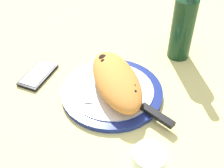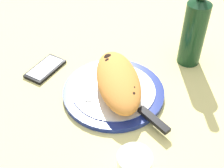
{
  "view_description": "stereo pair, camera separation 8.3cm",
  "coord_description": "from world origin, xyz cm",
  "px_view_note": "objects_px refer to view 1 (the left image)",
  "views": [
    {
      "loc": [
        60.78,
        -7.8,
        59.57
      ],
      "look_at": [
        0.0,
        0.0,
        3.84
      ],
      "focal_mm": 47.53,
      "sensor_mm": 36.0,
      "label": 1
    },
    {
      "loc": [
        61.28,
        0.46,
        59.57
      ],
      "look_at": [
        0.0,
        0.0,
        3.84
      ],
      "focal_mm": 47.53,
      "sensor_mm": 36.0,
      "label": 2
    }
  ],
  "objects_px": {
    "fork": "(88,88)",
    "wine_bottle": "(183,25)",
    "smartphone": "(38,75)",
    "water_glass": "(148,167)",
    "knife": "(147,109)",
    "calzone": "(116,80)",
    "plate": "(112,92)"
  },
  "relations": [
    {
      "from": "fork",
      "to": "wine_bottle",
      "type": "bearing_deg",
      "value": 115.17
    },
    {
      "from": "smartphone",
      "to": "water_glass",
      "type": "height_order",
      "value": "water_glass"
    },
    {
      "from": "smartphone",
      "to": "knife",
      "type": "bearing_deg",
      "value": 56.03
    },
    {
      "from": "smartphone",
      "to": "wine_bottle",
      "type": "height_order",
      "value": "wine_bottle"
    },
    {
      "from": "calzone",
      "to": "smartphone",
      "type": "height_order",
      "value": "calzone"
    },
    {
      "from": "calzone",
      "to": "knife",
      "type": "height_order",
      "value": "calzone"
    },
    {
      "from": "plate",
      "to": "fork",
      "type": "relative_size",
      "value": 1.92
    },
    {
      "from": "fork",
      "to": "smartphone",
      "type": "height_order",
      "value": "fork"
    },
    {
      "from": "calzone",
      "to": "water_glass",
      "type": "distance_m",
      "value": 0.28
    },
    {
      "from": "plate",
      "to": "wine_bottle",
      "type": "distance_m",
      "value": 0.31
    },
    {
      "from": "calzone",
      "to": "wine_bottle",
      "type": "distance_m",
      "value": 0.28
    },
    {
      "from": "water_glass",
      "to": "plate",
      "type": "bearing_deg",
      "value": -170.86
    },
    {
      "from": "calzone",
      "to": "knife",
      "type": "relative_size",
      "value": 1.38
    },
    {
      "from": "fork",
      "to": "wine_bottle",
      "type": "distance_m",
      "value": 0.35
    },
    {
      "from": "plate",
      "to": "wine_bottle",
      "type": "xyz_separation_m",
      "value": [
        -0.16,
        0.24,
        0.11
      ]
    },
    {
      "from": "calzone",
      "to": "wine_bottle",
      "type": "bearing_deg",
      "value": 123.9
    },
    {
      "from": "fork",
      "to": "wine_bottle",
      "type": "height_order",
      "value": "wine_bottle"
    },
    {
      "from": "calzone",
      "to": "fork",
      "type": "relative_size",
      "value": 1.83
    },
    {
      "from": "plate",
      "to": "water_glass",
      "type": "xyz_separation_m",
      "value": [
        0.27,
        0.04,
        0.03
      ]
    },
    {
      "from": "plate",
      "to": "wine_bottle",
      "type": "bearing_deg",
      "value": 122.95
    },
    {
      "from": "knife",
      "to": "water_glass",
      "type": "height_order",
      "value": "water_glass"
    },
    {
      "from": "knife",
      "to": "water_glass",
      "type": "distance_m",
      "value": 0.18
    },
    {
      "from": "smartphone",
      "to": "calzone",
      "type": "bearing_deg",
      "value": 65.29
    },
    {
      "from": "water_glass",
      "to": "wine_bottle",
      "type": "height_order",
      "value": "wine_bottle"
    },
    {
      "from": "water_glass",
      "to": "wine_bottle",
      "type": "distance_m",
      "value": 0.48
    },
    {
      "from": "calzone",
      "to": "wine_bottle",
      "type": "height_order",
      "value": "wine_bottle"
    },
    {
      "from": "plate",
      "to": "knife",
      "type": "xyz_separation_m",
      "value": [
        0.09,
        0.08,
        0.01
      ]
    },
    {
      "from": "plate",
      "to": "calzone",
      "type": "height_order",
      "value": "calzone"
    },
    {
      "from": "plate",
      "to": "fork",
      "type": "xyz_separation_m",
      "value": [
        -0.01,
        -0.07,
        0.01
      ]
    },
    {
      "from": "smartphone",
      "to": "water_glass",
      "type": "xyz_separation_m",
      "value": [
        0.38,
        0.26,
        0.03
      ]
    },
    {
      "from": "plate",
      "to": "water_glass",
      "type": "bearing_deg",
      "value": 9.14
    },
    {
      "from": "calzone",
      "to": "knife",
      "type": "distance_m",
      "value": 0.12
    }
  ]
}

